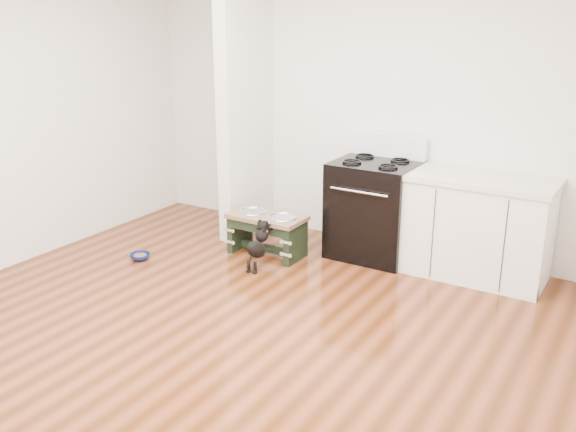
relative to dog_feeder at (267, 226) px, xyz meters
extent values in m
plane|color=#46200C|center=(0.62, -1.63, -0.29)|extent=(5.00, 5.00, 0.00)
plane|color=silver|center=(0.62, 0.87, 1.06)|extent=(5.00, 0.00, 5.00)
cube|color=silver|center=(-0.55, 0.47, 1.06)|extent=(0.15, 0.80, 2.70)
cube|color=black|center=(0.87, 0.52, 0.17)|extent=(0.76, 0.65, 0.92)
cube|color=black|center=(0.87, 0.21, 0.11)|extent=(0.58, 0.02, 0.50)
cylinder|color=silver|center=(0.87, 0.17, 0.43)|extent=(0.56, 0.02, 0.02)
cube|color=white|center=(0.87, 0.80, 0.74)|extent=(0.76, 0.08, 0.22)
torus|color=black|center=(0.69, 0.38, 0.65)|extent=(0.18, 0.18, 0.02)
torus|color=black|center=(1.05, 0.38, 0.65)|extent=(0.18, 0.18, 0.02)
torus|color=black|center=(0.69, 0.66, 0.65)|extent=(0.18, 0.18, 0.02)
torus|color=black|center=(1.05, 0.66, 0.65)|extent=(0.18, 0.18, 0.02)
cube|color=white|center=(1.85, 0.55, 0.14)|extent=(1.20, 0.60, 0.86)
cube|color=silver|center=(1.85, 0.55, 0.60)|extent=(1.24, 0.64, 0.05)
cube|color=black|center=(1.85, 0.29, -0.24)|extent=(1.20, 0.06, 0.10)
cube|color=black|center=(-0.32, 0.01, -0.11)|extent=(0.06, 0.35, 0.36)
cube|color=black|center=(0.32, 0.01, -0.11)|extent=(0.06, 0.35, 0.36)
cube|color=black|center=(0.00, -0.15, 0.03)|extent=(0.58, 0.03, 0.09)
cube|color=black|center=(0.00, 0.01, -0.23)|extent=(0.58, 0.06, 0.06)
cube|color=brown|center=(0.00, 0.01, 0.10)|extent=(0.73, 0.39, 0.04)
cylinder|color=silver|center=(-0.17, 0.01, 0.10)|extent=(0.25, 0.25, 0.05)
cylinder|color=silver|center=(0.17, 0.01, 0.10)|extent=(0.25, 0.25, 0.05)
torus|color=silver|center=(-0.17, 0.01, 0.12)|extent=(0.29, 0.29, 0.02)
torus|color=silver|center=(0.17, 0.01, 0.12)|extent=(0.29, 0.29, 0.02)
cylinder|color=black|center=(0.10, -0.45, -0.23)|extent=(0.03, 0.03, 0.11)
cylinder|color=black|center=(0.17, -0.45, -0.23)|extent=(0.03, 0.03, 0.11)
sphere|color=black|center=(0.10, -0.46, -0.27)|extent=(0.04, 0.04, 0.04)
sphere|color=black|center=(0.17, -0.46, -0.27)|extent=(0.04, 0.04, 0.04)
ellipsoid|color=black|center=(0.13, -0.38, -0.09)|extent=(0.13, 0.30, 0.26)
sphere|color=black|center=(0.13, -0.28, 0.02)|extent=(0.12, 0.12, 0.12)
sphere|color=black|center=(0.13, -0.24, 0.10)|extent=(0.10, 0.10, 0.10)
sphere|color=black|center=(0.10, -0.17, 0.10)|extent=(0.04, 0.04, 0.04)
sphere|color=black|center=(0.16, -0.17, 0.10)|extent=(0.04, 0.04, 0.04)
cylinder|color=black|center=(0.13, -0.49, -0.17)|extent=(0.02, 0.08, 0.10)
torus|color=#E04266|center=(0.13, -0.26, 0.06)|extent=(0.10, 0.06, 0.09)
imported|color=navy|center=(-0.96, -0.74, -0.26)|extent=(0.24, 0.24, 0.06)
cylinder|color=brown|center=(-0.96, -0.74, -0.25)|extent=(0.12, 0.12, 0.02)
camera|label=1|loc=(3.20, -4.83, 2.02)|focal=40.00mm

